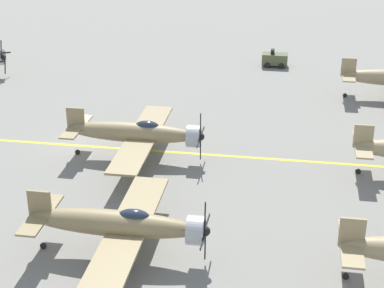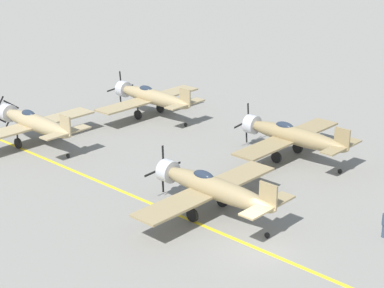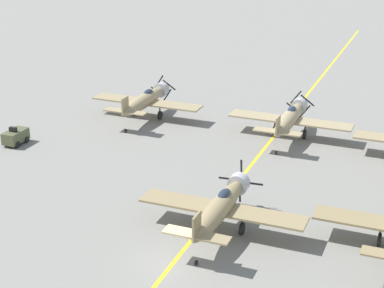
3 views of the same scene
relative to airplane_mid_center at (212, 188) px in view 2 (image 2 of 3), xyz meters
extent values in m
plane|color=gray|center=(-1.48, -4.84, -2.01)|extent=(400.00, 400.00, 0.00)
cube|color=yellow|center=(-1.48, -4.84, -2.01)|extent=(0.30, 160.00, 0.01)
ellipsoid|color=#97835A|center=(0.00, -0.41, 0.04)|extent=(1.50, 9.50, 1.42)
cylinder|color=#B7B7BC|center=(0.00, 4.04, 0.04)|extent=(1.58, 0.90, 1.58)
ellipsoid|color=#232D3D|center=(0.00, 0.73, 0.60)|extent=(0.80, 1.70, 0.76)
cube|color=#97835A|center=(0.00, 0.35, -0.30)|extent=(12.00, 2.10, 0.16)
cube|color=#97835A|center=(0.00, -4.50, 0.19)|extent=(4.40, 1.10, 0.12)
cube|color=#97835A|center=(0.00, -4.50, 0.84)|extent=(0.14, 1.30, 1.60)
sphere|color=black|center=(0.00, 4.54, 0.04)|extent=(0.56, 0.56, 0.56)
cube|color=black|center=(-0.87, 4.54, 0.07)|extent=(1.75, 0.06, 0.21)
cube|color=black|center=(-0.03, 4.54, -0.84)|extent=(0.21, 0.06, 1.75)
cube|color=black|center=(0.87, 4.54, 0.00)|extent=(1.75, 0.06, 0.21)
cube|color=black|center=(0.03, 4.54, 0.91)|extent=(0.21, 0.06, 1.75)
cylinder|color=black|center=(-1.50, 0.35, -0.93)|extent=(0.14, 0.14, 1.26)
cylinder|color=black|center=(-1.50, 0.35, -1.56)|extent=(0.22, 0.90, 0.90)
cylinder|color=black|center=(1.50, 0.35, -0.93)|extent=(0.14, 0.14, 1.26)
cylinder|color=black|center=(1.50, 0.35, -1.56)|extent=(0.22, 0.90, 0.90)
cylinder|color=black|center=(0.00, -4.56, -1.83)|extent=(0.12, 0.36, 0.36)
ellipsoid|color=#917D54|center=(12.12, 1.64, 0.04)|extent=(1.50, 9.50, 1.42)
cylinder|color=#B7B7BC|center=(12.12, 6.09, 0.04)|extent=(1.57, 0.90, 1.58)
ellipsoid|color=#232D3D|center=(12.12, 2.78, 0.60)|extent=(0.80, 1.70, 0.76)
cube|color=#917D54|center=(12.12, 2.40, -0.30)|extent=(12.00, 2.10, 0.16)
cube|color=#917D54|center=(12.12, -2.45, 0.19)|extent=(4.40, 1.10, 0.12)
cube|color=#917D54|center=(12.12, -2.45, 0.84)|extent=(0.14, 1.30, 1.60)
sphere|color=black|center=(12.12, 6.59, 0.04)|extent=(0.56, 0.56, 0.56)
cube|color=black|center=(12.04, 6.59, -0.83)|extent=(0.31, 0.06, 1.76)
cube|color=black|center=(12.99, 6.59, -0.05)|extent=(1.76, 0.06, 0.31)
cube|color=black|center=(12.20, 6.59, 0.91)|extent=(0.31, 0.06, 1.76)
cube|color=black|center=(11.25, 6.59, 0.12)|extent=(1.76, 0.06, 0.31)
cylinder|color=black|center=(10.62, 2.40, -0.93)|extent=(0.14, 0.14, 1.26)
cylinder|color=black|center=(10.62, 2.40, -1.56)|extent=(0.22, 0.90, 0.90)
cylinder|color=black|center=(13.62, 2.40, -0.93)|extent=(0.14, 0.14, 1.26)
cylinder|color=black|center=(13.62, 2.40, -1.56)|extent=(0.22, 0.90, 0.90)
cylinder|color=black|center=(12.12, -2.51, -1.83)|extent=(0.12, 0.36, 0.36)
ellipsoid|color=tan|center=(-0.08, 19.66, 0.04)|extent=(1.50, 9.50, 1.42)
cylinder|color=#B7B7BC|center=(-0.08, 24.11, 0.04)|extent=(1.58, 0.90, 1.58)
ellipsoid|color=#232D3D|center=(-0.08, 20.80, 0.60)|extent=(0.80, 1.70, 0.76)
cube|color=tan|center=(-0.08, 20.42, -0.30)|extent=(12.00, 2.10, 0.16)
cube|color=tan|center=(-0.08, 15.57, 0.19)|extent=(4.40, 1.10, 0.12)
cube|color=tan|center=(-0.08, 15.57, 0.84)|extent=(0.14, 1.30, 1.60)
sphere|color=black|center=(-0.08, 24.61, 0.04)|extent=(0.56, 0.56, 0.56)
cube|color=black|center=(0.43, 24.61, -0.67)|extent=(1.13, 0.06, 1.51)
cube|color=black|center=(0.63, 24.61, 0.55)|extent=(1.51, 0.06, 1.13)
cylinder|color=black|center=(-1.58, 20.42, -0.93)|extent=(0.14, 0.14, 1.26)
cylinder|color=black|center=(-1.58, 20.42, -1.56)|extent=(0.22, 0.90, 0.90)
cylinder|color=black|center=(1.42, 20.42, -0.93)|extent=(0.14, 0.14, 1.26)
cylinder|color=black|center=(1.42, 20.42, -1.56)|extent=(0.22, 0.90, 0.90)
cylinder|color=black|center=(-0.08, 15.51, -1.83)|extent=(0.12, 0.36, 0.36)
ellipsoid|color=tan|center=(12.30, 18.13, 0.04)|extent=(1.50, 9.50, 1.42)
cylinder|color=#B7B7BC|center=(12.30, 22.58, 0.04)|extent=(1.57, 0.90, 1.58)
ellipsoid|color=#232D3D|center=(12.30, 19.27, 0.60)|extent=(0.80, 1.70, 0.76)
cube|color=tan|center=(12.30, 18.89, -0.30)|extent=(12.00, 2.10, 0.16)
cube|color=tan|center=(12.30, 14.04, 0.19)|extent=(4.40, 1.10, 0.12)
cube|color=tan|center=(12.30, 14.04, 0.84)|extent=(0.14, 1.30, 1.60)
sphere|color=black|center=(12.30, 23.08, 0.04)|extent=(0.56, 0.56, 0.56)
cube|color=black|center=(12.24, 23.08, -0.83)|extent=(0.26, 0.06, 1.76)
cube|color=black|center=(13.17, 23.08, -0.02)|extent=(1.76, 0.06, 0.26)
cube|color=black|center=(12.36, 23.08, 0.91)|extent=(0.26, 0.06, 1.76)
cube|color=black|center=(11.43, 23.08, 0.10)|extent=(1.76, 0.06, 0.26)
cylinder|color=black|center=(10.80, 18.89, -0.93)|extent=(0.14, 0.14, 1.26)
cylinder|color=black|center=(10.80, 18.89, -1.56)|extent=(0.22, 0.90, 0.90)
cylinder|color=black|center=(13.80, 18.89, -0.93)|extent=(0.14, 0.14, 1.26)
cylinder|color=black|center=(13.80, 18.89, -1.56)|extent=(0.22, 0.90, 0.90)
cylinder|color=black|center=(12.30, 13.98, -1.83)|extent=(0.12, 0.36, 0.36)
cylinder|color=#334256|center=(4.98, -9.79, -1.58)|extent=(0.27, 0.27, 0.87)
camera|label=1|loc=(40.55, 10.51, 18.09)|focal=60.00mm
camera|label=2|loc=(-28.97, -25.07, 17.06)|focal=60.00mm
camera|label=3|loc=(13.06, -37.60, 20.49)|focal=60.00mm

